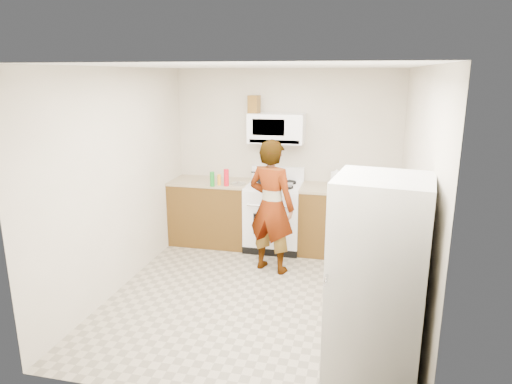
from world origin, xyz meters
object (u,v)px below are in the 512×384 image
(gas_range, at_px, (274,215))
(microwave, at_px, (277,128))
(person, at_px, (271,207))
(fridge, at_px, (377,284))
(saucepan, at_px, (268,176))
(kettle, at_px, (336,179))

(gas_range, bearing_deg, microwave, 90.00)
(person, xyz_separation_m, fridge, (1.22, -1.93, 0.01))
(gas_range, height_order, saucepan, gas_range)
(saucepan, bearing_deg, gas_range, -52.40)
(gas_range, bearing_deg, saucepan, 127.60)
(person, relative_size, saucepan, 7.49)
(gas_range, relative_size, kettle, 6.07)
(gas_range, height_order, fridge, fridge)
(gas_range, distance_m, fridge, 3.02)
(saucepan, bearing_deg, fridge, -62.99)
(gas_range, xyz_separation_m, saucepan, (-0.13, 0.17, 0.53))
(microwave, height_order, saucepan, microwave)
(kettle, bearing_deg, saucepan, -176.90)
(microwave, relative_size, fridge, 0.45)
(microwave, relative_size, person, 0.45)
(microwave, bearing_deg, saucepan, 162.45)
(gas_range, bearing_deg, kettle, 8.90)
(microwave, xyz_separation_m, person, (0.11, -0.89, -0.86))
(person, bearing_deg, microwave, -64.48)
(fridge, distance_m, saucepan, 3.21)
(microwave, relative_size, kettle, 4.08)
(gas_range, distance_m, microwave, 1.22)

